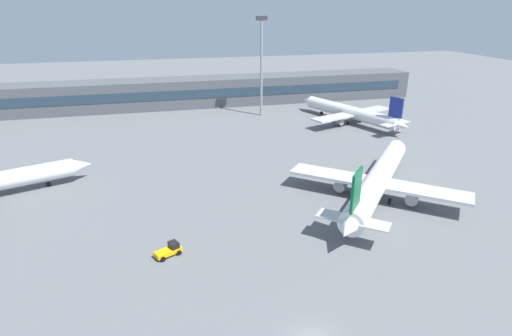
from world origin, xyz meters
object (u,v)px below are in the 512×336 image
at_px(airplane_far, 349,112).
at_px(baggage_tug_yellow, 170,250).
at_px(airplane_near, 378,179).
at_px(floodlight_tower_west, 261,60).

distance_m(airplane_far, baggage_tug_yellow, 78.08).
relative_size(airplane_near, airplane_far, 0.91).
relative_size(airplane_far, floodlight_tower_west, 1.34).
xyz_separation_m(airplane_near, baggage_tug_yellow, (-36.44, -10.01, -2.49)).
bearing_deg(floodlight_tower_west, baggage_tug_yellow, -114.08).
height_order(airplane_far, floodlight_tower_west, floodlight_tower_west).
distance_m(airplane_near, airplane_far, 49.69).
relative_size(airplane_near, baggage_tug_yellow, 8.96).
bearing_deg(baggage_tug_yellow, airplane_far, 46.46).
height_order(airplane_near, baggage_tug_yellow, airplane_near).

